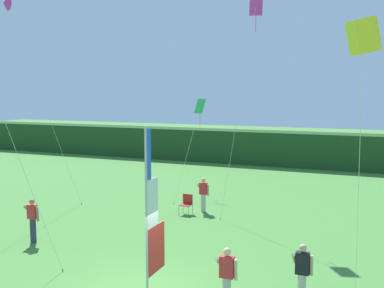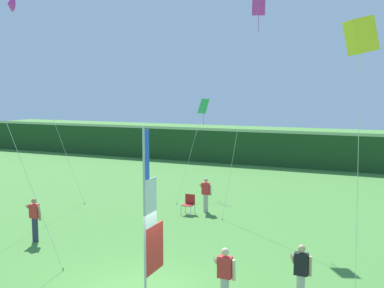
{
  "view_description": "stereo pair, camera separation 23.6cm",
  "coord_description": "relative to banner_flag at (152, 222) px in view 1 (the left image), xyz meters",
  "views": [
    {
      "loc": [
        5.74,
        -10.32,
        5.6
      ],
      "look_at": [
        0.48,
        2.52,
        3.97
      ],
      "focal_mm": 41.97,
      "sensor_mm": 36.0,
      "label": 1
    },
    {
      "loc": [
        5.96,
        -10.23,
        5.6
      ],
      "look_at": [
        0.48,
        2.52,
        3.97
      ],
      "focal_mm": 41.97,
      "sensor_mm": 36.0,
      "label": 2
    }
  ],
  "objects": [
    {
      "name": "distant_treeline",
      "position": [
        -0.55,
        24.04,
        -1.01
      ],
      "size": [
        80.0,
        2.4,
        2.53
      ],
      "primitive_type": "cube",
      "color": "#1E421E",
      "rests_on": "ground"
    },
    {
      "name": "person_near_banner",
      "position": [
        -2.08,
        9.19,
        -1.43
      ],
      "size": [
        0.55,
        0.48,
        1.6
      ],
      "color": "#B7B2A3",
      "rests_on": "ground"
    },
    {
      "name": "person_mid_field",
      "position": [
        1.89,
        0.43,
        -1.37
      ],
      "size": [
        0.55,
        0.48,
        1.7
      ],
      "color": "#B7B2A3",
      "rests_on": "ground"
    },
    {
      "name": "person_far_left",
      "position": [
        -6.42,
        2.78,
        -1.4
      ],
      "size": [
        0.55,
        0.48,
        1.65
      ],
      "color": "#2D334C",
      "rests_on": "ground"
    },
    {
      "name": "kite_yellow_box_0",
      "position": [
        4.88,
        0.24,
        4.44
      ],
      "size": [
        0.77,
        3.1,
        7.14
      ],
      "color": "brown",
      "rests_on": "ground"
    },
    {
      "name": "person_far_right",
      "position": [
        3.58,
        1.65,
        -1.42
      ],
      "size": [
        0.55,
        0.48,
        1.62
      ],
      "color": "#B7B2A3",
      "rests_on": "ground"
    },
    {
      "name": "kite_magenta_delta_2",
      "position": [
        -11.2,
        6.88,
        7.4
      ],
      "size": [
        3.44,
        1.52,
        10.1
      ],
      "color": "brown",
      "rests_on": "ground"
    },
    {
      "name": "kite_magenta_diamond_1",
      "position": [
        -0.01,
        9.93,
        6.41
      ],
      "size": [
        1.31,
        2.04,
        9.75
      ],
      "color": "brown",
      "rests_on": "ground"
    },
    {
      "name": "kite_green_diamond_3",
      "position": [
        -4.03,
        13.57,
        2.26
      ],
      "size": [
        0.72,
        4.11,
        5.18
      ],
      "color": "brown",
      "rests_on": "ground"
    },
    {
      "name": "banner_flag",
      "position": [
        0.0,
        0.0,
        0.0
      ],
      "size": [
        0.06,
        1.03,
        4.76
      ],
      "color": "#B7B7BC",
      "rests_on": "ground"
    },
    {
      "name": "folding_chair",
      "position": [
        -2.67,
        8.57,
        -1.77
      ],
      "size": [
        0.51,
        0.51,
        0.89
      ],
      "color": "#BCBCC1",
      "rests_on": "ground"
    }
  ]
}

